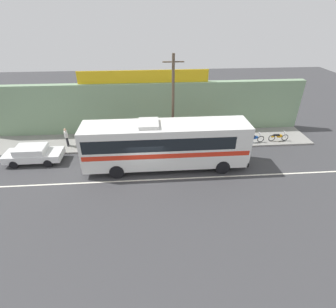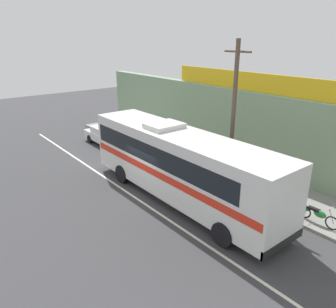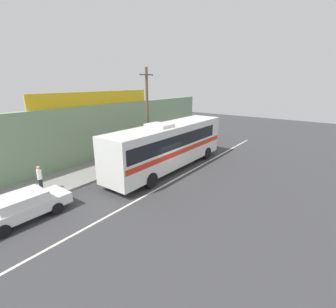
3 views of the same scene
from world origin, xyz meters
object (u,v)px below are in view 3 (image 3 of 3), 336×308
Objects in this scene: motorcycle_black at (177,142)px; motorcycle_orange at (190,138)px; pedestrian_far_right at (149,140)px; pedestrian_far_left at (40,177)px; motorcycle_green at (170,145)px; parked_car at (23,206)px; motorcycle_red at (199,135)px; intercity_bus at (169,144)px; utility_pole at (147,113)px.

motorcycle_orange is at bearing -0.19° from motorcycle_black.
pedestrian_far_left is at bearing -174.30° from pedestrian_far_right.
motorcycle_black and motorcycle_green have the same top height.
parked_car reaches higher than motorcycle_red.
parked_car is 2.78× the size of pedestrian_far_right.
parked_car is at bearing -174.89° from motorcycle_orange.
motorcycle_red is 0.98× the size of motorcycle_black.
pedestrian_far_left reaches higher than pedestrian_far_right.
motorcycle_orange is 16.46m from pedestrian_far_left.
motorcycle_green is (14.77, 1.64, -0.17)m from parked_car.
intercity_bus is 6.59× the size of motorcycle_orange.
motorcycle_orange and motorcycle_green have the same top height.
parked_car is 2.38× the size of motorcycle_orange.
utility_pole is 4.61× the size of pedestrian_far_left.
pedestrian_far_left is at bearing 178.43° from motorcycle_red.
intercity_bus is 6.52× the size of motorcycle_red.
intercity_bus is at bearing -124.11° from pedestrian_far_right.
motorcycle_green is 2.20m from pedestrian_far_right.
pedestrian_far_right reaches higher than parked_car.
parked_car is at bearing -175.16° from motorcycle_red.
pedestrian_far_left is at bearing 174.71° from utility_pole.
utility_pole is at bearing -140.75° from pedestrian_far_right.
pedestrian_far_right is at bearing 5.70° from pedestrian_far_left.
motorcycle_orange is 2.29m from motorcycle_red.
parked_car reaches higher than motorcycle_green.
intercity_bus reaches higher than motorcycle_black.
motorcycle_green is (4.51, 3.11, -1.50)m from intercity_bus.
motorcycle_green is (-1.27, -0.01, 0.00)m from motorcycle_black.
intercity_bus is at bearing -106.69° from utility_pole.
pedestrian_far_right reaches higher than motorcycle_black.
utility_pole reaches higher than motorcycle_green.
intercity_bus is 5.68m from motorcycle_green.
parked_car is 2.62× the size of pedestrian_far_left.
motorcycle_green is at bearing -56.12° from pedestrian_far_right.
intercity_bus is at bearing -24.38° from pedestrian_far_left.
motorcycle_red is (9.62, 0.33, -3.55)m from utility_pole.
parked_car is 16.13m from motorcycle_black.
intercity_bus is at bearing -162.91° from motorcycle_red.
motorcycle_green is (-3.69, -0.01, 0.00)m from motorcycle_orange.
motorcycle_green is at bearing 34.62° from intercity_bus.
motorcycle_red is (10.49, 3.22, -1.50)m from intercity_bus.
utility_pole reaches higher than pedestrian_far_left.
intercity_bus is 11.07m from motorcycle_red.
pedestrian_far_right is (13.58, 3.42, 0.31)m from parked_car.
pedestrian_far_right is 11.62m from pedestrian_far_left.
motorcycle_black is at bearing 0.65° from motorcycle_green.
pedestrian_far_left is (2.02, 2.27, 0.37)m from parked_car.
motorcycle_orange is at bearing -2.16° from pedestrian_far_left.
pedestrian_far_right reaches higher than motorcycle_orange.
parked_car is at bearing -173.65° from motorcycle_green.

